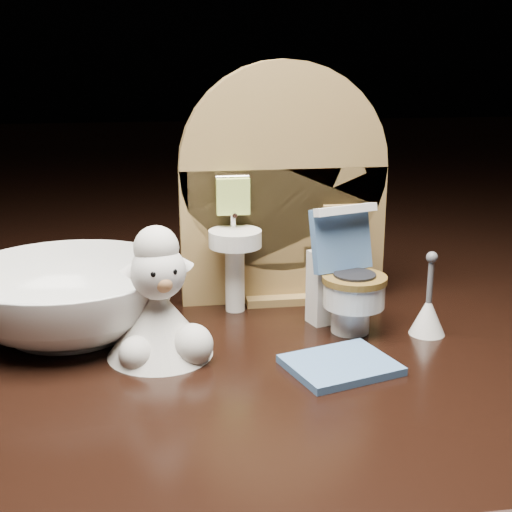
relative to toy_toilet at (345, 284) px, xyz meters
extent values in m
cube|color=black|center=(-0.03, -0.01, -0.08)|extent=(2.50, 2.50, 0.10)
cube|color=olive|center=(-0.03, 0.06, 0.02)|extent=(0.13, 0.02, 0.09)
cylinder|color=olive|center=(-0.03, 0.06, 0.06)|extent=(0.13, 0.02, 0.13)
cube|color=olive|center=(-0.03, 0.06, -0.02)|extent=(0.05, 0.04, 0.01)
cylinder|color=white|center=(-0.06, 0.04, 0.00)|extent=(0.01, 0.01, 0.04)
cylinder|color=white|center=(-0.06, 0.03, 0.02)|extent=(0.03, 0.03, 0.01)
cylinder|color=silver|center=(-0.06, 0.04, 0.03)|extent=(0.00, 0.00, 0.01)
cube|color=#B8D25B|center=(-0.06, 0.04, 0.04)|extent=(0.02, 0.01, 0.02)
cube|color=olive|center=(0.01, 0.05, 0.03)|extent=(0.02, 0.01, 0.02)
cylinder|color=beige|center=(0.01, 0.04, 0.02)|extent=(0.02, 0.02, 0.02)
cylinder|color=white|center=(0.00, -0.01, -0.02)|extent=(0.02, 0.02, 0.02)
cylinder|color=white|center=(0.00, -0.01, 0.00)|extent=(0.03, 0.03, 0.01)
cylinder|color=brown|center=(0.00, -0.01, 0.01)|extent=(0.04, 0.04, 0.00)
cube|color=white|center=(0.00, 0.01, 0.00)|extent=(0.03, 0.02, 0.04)
cube|color=#496FA2|center=(0.00, 0.01, 0.03)|extent=(0.04, 0.02, 0.04)
cube|color=white|center=(0.00, 0.00, 0.04)|extent=(0.04, 0.02, 0.01)
cylinder|color=gold|center=(0.00, 0.01, 0.02)|extent=(0.01, 0.01, 0.01)
cube|color=#496FA2|center=(-0.02, -0.05, -0.02)|extent=(0.06, 0.06, 0.00)
cone|color=white|center=(0.04, -0.02, -0.02)|extent=(0.02, 0.02, 0.02)
cylinder|color=#59595B|center=(0.04, -0.02, 0.01)|extent=(0.00, 0.00, 0.03)
sphere|color=#59595B|center=(0.04, -0.02, 0.02)|extent=(0.01, 0.01, 0.01)
cone|color=silver|center=(-0.11, -0.02, -0.01)|extent=(0.06, 0.06, 0.04)
sphere|color=silver|center=(-0.09, -0.03, -0.02)|extent=(0.02, 0.02, 0.02)
sphere|color=silver|center=(-0.12, -0.04, -0.02)|extent=(0.02, 0.02, 0.02)
sphere|color=silver|center=(-0.11, -0.03, 0.02)|extent=(0.03, 0.03, 0.03)
sphere|color=tan|center=(-0.10, -0.04, 0.02)|extent=(0.01, 0.01, 0.01)
sphere|color=silver|center=(-0.11, -0.02, 0.03)|extent=(0.02, 0.02, 0.02)
cone|color=silver|center=(-0.12, -0.03, 0.02)|extent=(0.01, 0.01, 0.01)
cone|color=silver|center=(-0.09, -0.02, 0.02)|extent=(0.01, 0.01, 0.01)
sphere|color=black|center=(-0.11, -0.04, 0.02)|extent=(0.00, 0.00, 0.00)
sphere|color=black|center=(-0.10, -0.04, 0.02)|extent=(0.00, 0.00, 0.00)
imported|color=white|center=(-0.16, 0.02, -0.01)|extent=(0.16, 0.16, 0.04)
camera|label=1|loc=(-0.11, -0.38, 0.13)|focal=50.00mm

